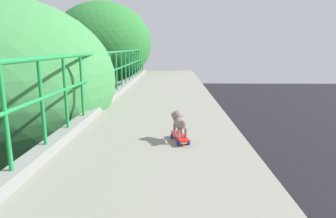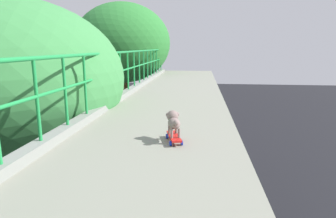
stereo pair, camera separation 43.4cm
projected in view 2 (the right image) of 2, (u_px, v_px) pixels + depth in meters
name	position (u px, v px, depth m)	size (l,w,h in m)	color
car_grey_sixth	(23.00, 178.00, 15.45)	(1.99, 4.23, 1.37)	slate
city_bus	(99.00, 107.00, 27.82)	(2.72, 11.72, 3.30)	red
roadside_tree_mid	(11.00, 83.00, 6.58)	(5.13, 5.13, 8.66)	brown
roadside_tree_far	(123.00, 44.00, 14.85)	(4.87, 4.87, 9.77)	brown
toy_skateboard	(174.00, 137.00, 4.00)	(0.27, 0.51, 0.09)	red
small_dog	(173.00, 121.00, 3.99)	(0.24, 0.41, 0.33)	gray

